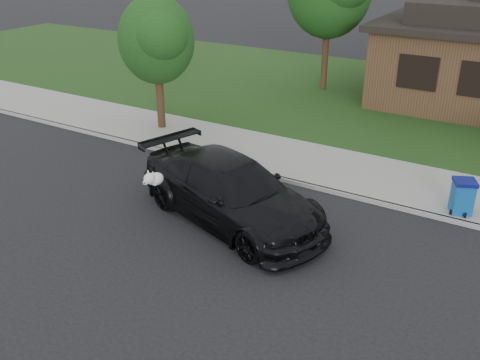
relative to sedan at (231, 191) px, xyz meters
The scene contains 7 objects.
ground 2.15m from the sedan, 24.00° to the right, with size 120.00×120.00×0.00m, color black.
sidewalk 4.63m from the sedan, 66.40° to the left, with size 60.00×3.00×0.12m, color gray.
curb 3.33m from the sedan, 55.76° to the left, with size 60.00×0.12×0.12m, color gray.
lawn 12.34m from the sedan, 81.47° to the left, with size 60.00×13.00×0.13m, color #193814.
sedan is the anchor object (origin of this frame).
recycling_bin 5.80m from the sedan, 32.54° to the left, with size 0.70×0.70×0.89m.
tree_2 7.44m from the sedan, 142.27° to the left, with size 2.73×2.60×4.59m.
Camera 1 is at (4.40, -9.15, 6.59)m, focal length 40.00 mm.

